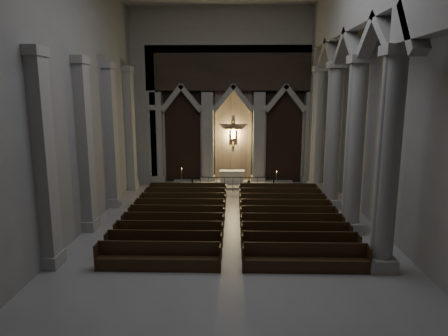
% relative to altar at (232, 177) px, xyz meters
% --- Properties ---
extents(room, '(24.00, 24.10, 12.00)m').
position_rel_altar_xyz_m(room, '(0.07, -10.75, 7.01)').
color(room, gray).
rests_on(room, ground).
extents(sanctuary_wall, '(14.00, 0.77, 12.00)m').
position_rel_altar_xyz_m(sanctuary_wall, '(0.07, 0.78, 6.02)').
color(sanctuary_wall, '#9E9C94').
rests_on(sanctuary_wall, ground).
extents(right_arcade, '(1.00, 24.00, 12.00)m').
position_rel_altar_xyz_m(right_arcade, '(5.57, -9.42, 7.23)').
color(right_arcade, '#9E9C94').
rests_on(right_arcade, ground).
extents(left_pilasters, '(0.60, 13.00, 8.03)m').
position_rel_altar_xyz_m(left_pilasters, '(-6.68, -7.25, 3.31)').
color(left_pilasters, '#9E9C94').
rests_on(left_pilasters, ground).
extents(sanctuary_step, '(8.50, 2.60, 0.15)m').
position_rel_altar_xyz_m(sanctuary_step, '(0.07, -0.15, -0.52)').
color(sanctuary_step, '#9E9C94').
rests_on(sanctuary_step, ground).
extents(altar, '(1.73, 0.69, 0.88)m').
position_rel_altar_xyz_m(altar, '(0.00, 0.00, 0.00)').
color(altar, beige).
rests_on(altar, sanctuary_step).
extents(altar_rail, '(5.37, 0.09, 1.06)m').
position_rel_altar_xyz_m(altar_rail, '(0.07, -2.03, 0.10)').
color(altar_rail, black).
rests_on(altar_rail, ground).
extents(candle_stand_left, '(0.24, 0.24, 1.40)m').
position_rel_altar_xyz_m(candle_stand_left, '(-3.38, -1.08, -0.21)').
color(candle_stand_left, olive).
rests_on(candle_stand_left, ground).
extents(candle_stand_right, '(0.21, 0.21, 1.27)m').
position_rel_altar_xyz_m(candle_stand_right, '(2.95, -1.43, -0.25)').
color(candle_stand_right, olive).
rests_on(candle_stand_right, ground).
extents(pews, '(10.03, 10.00, 1.03)m').
position_rel_altar_xyz_m(pews, '(0.07, -8.71, -0.26)').
color(pews, black).
rests_on(pews, ground).
extents(worshipper, '(0.45, 0.32, 1.16)m').
position_rel_altar_xyz_m(worshipper, '(1.05, -3.55, -0.02)').
color(worshipper, black).
rests_on(worshipper, ground).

